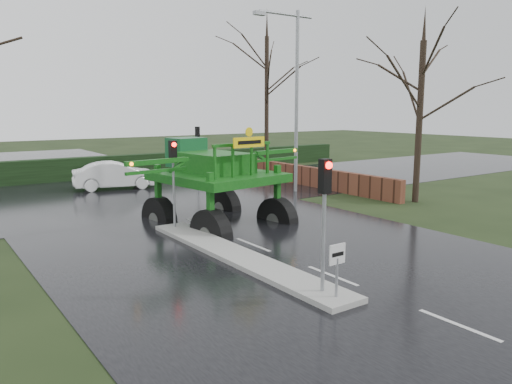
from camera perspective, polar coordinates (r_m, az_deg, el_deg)
ground at (r=14.59m, az=8.70°, el=-9.52°), size 140.00×140.00×0.00m
road_main at (r=22.61m, az=-9.04°, el=-2.66°), size 14.00×80.00×0.02m
road_cross at (r=28.04m, az=-14.42°, el=-0.47°), size 80.00×12.00×0.02m
median_island at (r=16.04m, az=-2.18°, el=-7.32°), size 1.20×10.00×0.16m
hedge_row at (r=35.48m, az=-19.05°, el=2.57°), size 44.00×0.90×1.50m
brick_wall at (r=33.06m, az=2.81°, el=2.34°), size 0.40×20.00×1.20m
keep_left_sign at (r=12.38m, az=9.25°, el=-7.88°), size 0.50×0.07×1.35m
traffic_signal_near at (r=12.36m, az=7.85°, el=-0.55°), size 0.26×0.33×3.52m
traffic_signal_mid at (r=19.41m, az=-9.44°, el=3.06°), size 0.26×0.33×3.52m
traffic_signal_far at (r=34.05m, az=-6.70°, el=5.87°), size 0.26×0.33×3.52m
street_light_right at (r=28.26m, az=4.20°, el=12.06°), size 3.85×0.30×10.00m
tree_right_near at (r=26.43m, az=18.29°, el=10.07°), size 5.60×5.60×9.64m
tree_right_far at (r=38.34m, az=1.23°, el=12.17°), size 7.00×7.00×12.05m
crop_sprayer at (r=18.73m, az=-5.73°, el=2.24°), size 8.90×6.12×5.01m
white_sedan at (r=30.78m, az=-15.67°, el=0.33°), size 5.14×2.73×1.61m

